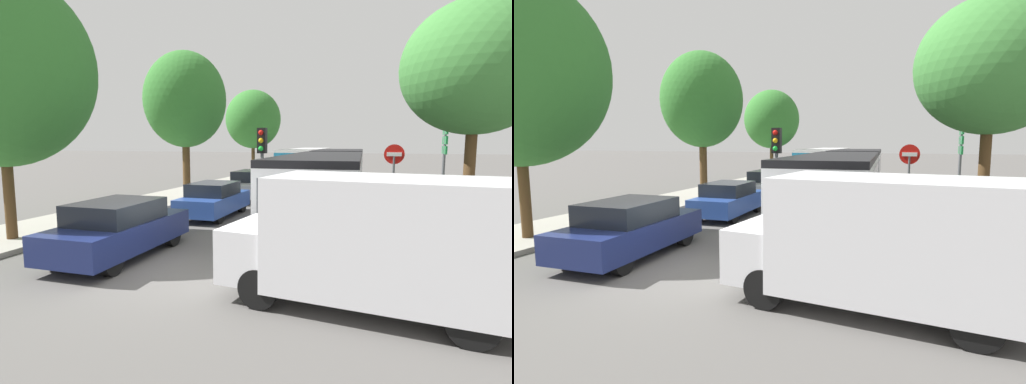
% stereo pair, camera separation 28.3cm
% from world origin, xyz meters
% --- Properties ---
extents(ground_plane, '(200.00, 200.00, 0.00)m').
position_xyz_m(ground_plane, '(0.00, 0.00, 0.00)').
color(ground_plane, '#565451').
extents(kerb_strip_left, '(3.20, 33.94, 0.14)m').
position_xyz_m(kerb_strip_left, '(-6.18, 11.97, 0.07)').
color(kerb_strip_left, '#9E998E').
rests_on(kerb_strip_left, ground).
extents(articulated_bus, '(3.60, 16.80, 2.48)m').
position_xyz_m(articulated_bus, '(2.12, 9.74, 1.43)').
color(articulated_bus, silver).
rests_on(articulated_bus, ground).
extents(city_bus_rear, '(2.77, 11.12, 2.38)m').
position_xyz_m(city_bus_rear, '(-1.93, 23.94, 1.38)').
color(city_bus_rear, teal).
rests_on(city_bus_rear, ground).
extents(queued_car_navy, '(1.87, 4.20, 1.44)m').
position_xyz_m(queued_car_navy, '(-1.89, 0.76, 0.73)').
color(queued_car_navy, navy).
rests_on(queued_car_navy, ground).
extents(queued_car_blue, '(1.75, 3.93, 1.35)m').
position_xyz_m(queued_car_blue, '(-1.93, 6.53, 0.68)').
color(queued_car_blue, '#284799').
rests_on(queued_car_blue, ground).
extents(queued_car_silver, '(1.90, 4.27, 1.47)m').
position_xyz_m(queued_car_silver, '(-2.07, 11.61, 0.74)').
color(queued_car_silver, '#B7BABF').
rests_on(queued_car_silver, ground).
extents(white_van, '(5.16, 2.41, 2.31)m').
position_xyz_m(white_van, '(4.39, -0.45, 1.24)').
color(white_van, silver).
rests_on(white_van, ground).
extents(traffic_light, '(0.32, 0.36, 3.40)m').
position_xyz_m(traffic_light, '(0.16, 6.12, 2.50)').
color(traffic_light, '#56595E').
rests_on(traffic_light, ground).
extents(no_entry_sign, '(0.70, 0.08, 2.82)m').
position_xyz_m(no_entry_sign, '(4.63, 7.55, 1.88)').
color(no_entry_sign, '#56595E').
rests_on(no_entry_sign, ground).
extents(direction_sign_post, '(0.10, 1.40, 3.60)m').
position_xyz_m(direction_sign_post, '(6.31, 8.15, 2.57)').
color(direction_sign_post, '#56595E').
rests_on(direction_sign_post, ground).
extents(tree_left_mid, '(4.07, 4.07, 7.32)m').
position_xyz_m(tree_left_mid, '(-5.29, 10.42, 4.85)').
color(tree_left_mid, '#51381E').
rests_on(tree_left_mid, ground).
extents(tree_left_far, '(4.00, 4.00, 6.63)m').
position_xyz_m(tree_left_far, '(-5.09, 20.17, 4.53)').
color(tree_left_far, '#51381E').
rests_on(tree_left_far, ground).
extents(tree_right_near, '(4.07, 4.07, 6.83)m').
position_xyz_m(tree_right_near, '(6.61, 5.45, 4.86)').
color(tree_right_near, '#51381E').
rests_on(tree_right_near, ground).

